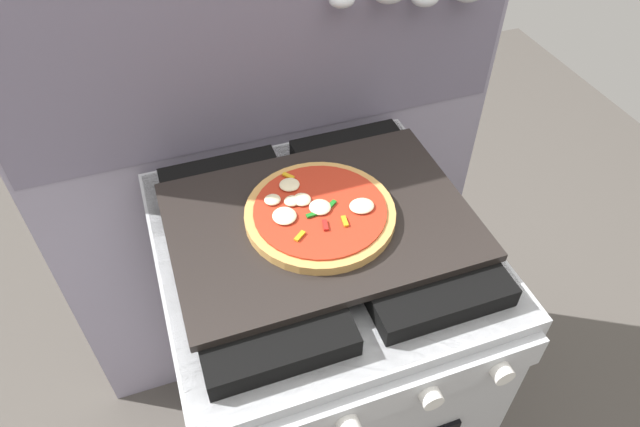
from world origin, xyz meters
TOP-DOWN VIEW (x-y plane):
  - kitchen_backsplash at (0.00, 0.33)m, footprint 1.10×0.09m
  - stove at (-0.00, -0.00)m, footprint 0.60×0.64m
  - baking_tray at (0.00, 0.00)m, footprint 0.54×0.38m
  - pizza_left at (-0.01, -0.00)m, footprint 0.27×0.27m

SIDE VIEW (x-z plane):
  - stove at x=0.00m, z-range 0.00..0.90m
  - kitchen_backsplash at x=0.00m, z-range 0.01..1.56m
  - baking_tray at x=0.00m, z-range 0.90..0.92m
  - pizza_left at x=-0.01m, z-range 0.91..0.94m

